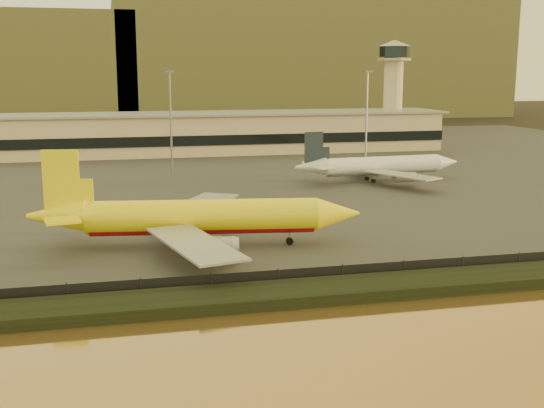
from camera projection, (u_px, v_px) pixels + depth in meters
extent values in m
plane|color=black|center=(298.00, 258.00, 94.50)|extent=(900.00, 900.00, 0.00)
cube|color=black|center=(337.00, 290.00, 78.14)|extent=(320.00, 7.00, 1.40)
cube|color=#2D2D2D|center=(204.00, 166.00, 185.19)|extent=(320.00, 220.00, 0.20)
cube|color=black|center=(327.00, 275.00, 81.84)|extent=(300.00, 0.05, 2.20)
cube|color=tan|center=(191.00, 134.00, 212.67)|extent=(160.00, 22.00, 12.00)
cube|color=black|center=(195.00, 141.00, 202.17)|extent=(160.00, 0.60, 3.00)
cube|color=gray|center=(190.00, 114.00, 211.47)|extent=(164.00, 24.00, 0.60)
cylinder|color=tan|center=(393.00, 102.00, 232.61)|extent=(6.40, 6.40, 30.00)
cylinder|color=black|center=(394.00, 52.00, 229.40)|extent=(10.40, 10.40, 3.50)
cone|color=gray|center=(395.00, 43.00, 228.88)|extent=(11.20, 11.20, 2.00)
cylinder|color=gray|center=(394.00, 59.00, 229.89)|extent=(11.20, 11.20, 0.80)
cylinder|color=slate|center=(171.00, 124.00, 166.19)|extent=(0.50, 0.50, 25.00)
cube|color=slate|center=(169.00, 71.00, 163.76)|extent=(2.20, 2.20, 0.40)
cylinder|color=slate|center=(366.00, 122.00, 175.65)|extent=(0.50, 0.50, 25.00)
cube|color=slate|center=(368.00, 71.00, 173.23)|extent=(2.20, 2.20, 0.40)
cube|color=brown|center=(291.00, 56.00, 432.94)|extent=(220.00, 160.00, 70.00)
cylinder|color=yellow|center=(203.00, 216.00, 98.92)|extent=(33.60, 9.72, 4.80)
cylinder|color=#B50A14|center=(203.00, 222.00, 99.08)|extent=(32.53, 8.54, 3.75)
cone|color=yellow|center=(338.00, 214.00, 100.55)|extent=(7.11, 5.72, 4.80)
cone|color=yellow|center=(57.00, 216.00, 97.14)|extent=(8.94, 5.99, 4.80)
cube|color=yellow|center=(61.00, 179.00, 96.21)|extent=(5.08, 1.14, 8.41)
cube|color=yellow|center=(76.00, 207.00, 101.92)|extent=(6.17, 6.15, 0.29)
cube|color=yellow|center=(62.00, 220.00, 92.53)|extent=(5.30, 5.26, 0.29)
cube|color=gray|center=(199.00, 205.00, 111.52)|extent=(16.14, 21.18, 0.29)
cylinder|color=gray|center=(213.00, 216.00, 108.91)|extent=(5.88, 3.44, 2.64)
cube|color=gray|center=(194.00, 243.00, 86.49)|extent=(11.11, 21.72, 0.29)
cylinder|color=gray|center=(213.00, 247.00, 89.98)|extent=(5.88, 3.44, 2.64)
cylinder|color=black|center=(290.00, 241.00, 100.73)|extent=(1.17, 0.99, 1.06)
cylinder|color=slate|center=(290.00, 237.00, 100.63)|extent=(0.18, 0.18, 2.16)
cylinder|color=black|center=(179.00, 247.00, 97.29)|extent=(1.17, 0.99, 1.06)
cylinder|color=slate|center=(179.00, 243.00, 97.19)|extent=(0.18, 0.18, 2.16)
cylinder|color=black|center=(180.00, 240.00, 101.52)|extent=(1.17, 0.99, 1.06)
cylinder|color=slate|center=(180.00, 236.00, 101.41)|extent=(0.18, 0.18, 2.16)
cylinder|color=silver|center=(382.00, 165.00, 158.76)|extent=(28.86, 5.99, 3.98)
cylinder|color=gray|center=(382.00, 168.00, 158.90)|extent=(28.01, 5.06, 3.10)
cone|color=silver|center=(447.00, 162.00, 163.80)|extent=(5.84, 4.36, 3.98)
cone|color=silver|center=(310.00, 167.00, 153.44)|extent=(7.43, 4.48, 3.98)
cube|color=#1B2531|center=(314.00, 147.00, 152.84)|extent=(4.39, 0.63, 6.96)
cube|color=silver|center=(311.00, 163.00, 157.58)|extent=(4.77, 4.63, 0.24)
cube|color=silver|center=(323.00, 168.00, 150.12)|extent=(5.11, 5.00, 0.24)
cube|color=gray|center=(359.00, 162.00, 168.91)|extent=(10.82, 18.75, 0.24)
cylinder|color=gray|center=(371.00, 168.00, 167.19)|extent=(4.92, 2.52, 2.19)
cube|color=gray|center=(401.00, 175.00, 148.42)|extent=(12.87, 18.54, 0.24)
cylinder|color=gray|center=(403.00, 177.00, 151.73)|extent=(4.92, 2.52, 2.19)
cylinder|color=black|center=(423.00, 177.00, 162.62)|extent=(0.92, 0.76, 0.88)
cylinder|color=slate|center=(423.00, 175.00, 162.54)|extent=(0.21, 0.21, 1.79)
cylinder|color=black|center=(373.00, 181.00, 156.85)|extent=(0.92, 0.76, 0.88)
cylinder|color=slate|center=(374.00, 179.00, 156.76)|extent=(0.21, 0.21, 1.79)
cylinder|color=black|center=(367.00, 179.00, 160.20)|extent=(0.92, 0.76, 0.88)
cylinder|color=slate|center=(367.00, 177.00, 160.11)|extent=(0.21, 0.21, 1.79)
cube|color=yellow|center=(301.00, 211.00, 121.12)|extent=(3.63, 1.64, 1.63)
cube|color=silver|center=(127.00, 211.00, 120.25)|extent=(4.26, 2.04, 1.89)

